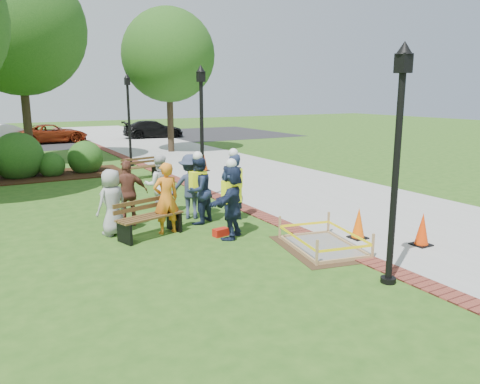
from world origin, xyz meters
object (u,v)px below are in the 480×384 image
hivis_worker_c (198,188)px  lamp_near (397,148)px  bench_near (150,225)px  hivis_worker_a (231,199)px  hivis_worker_b (233,185)px  wet_concrete_pad (323,238)px  cone_front (422,230)px

hivis_worker_c → lamp_near: bearing=-75.7°
lamp_near → bench_near: bearing=120.8°
hivis_worker_a → hivis_worker_b: (0.79, 1.34, 0.02)m
lamp_near → wet_concrete_pad: bearing=84.4°
bench_near → hivis_worker_a: (1.68, -1.02, 0.66)m
hivis_worker_b → hivis_worker_a: bearing=-120.5°
wet_concrete_pad → cone_front: size_ratio=3.33×
bench_near → cone_front: bearing=-36.0°
cone_front → bench_near: bearing=144.0°
wet_concrete_pad → bench_near: bench_near is taller
wet_concrete_pad → lamp_near: 3.09m
hivis_worker_c → cone_front: bearing=-49.5°
hivis_worker_b → hivis_worker_c: hivis_worker_b is taller
hivis_worker_a → hivis_worker_b: 1.56m
cone_front → hivis_worker_c: 5.58m
bench_near → cone_front: (5.12, -3.72, 0.09)m
cone_front → hivis_worker_a: size_ratio=0.41×
wet_concrete_pad → cone_front: (2.03, -0.99, 0.14)m
cone_front → hivis_worker_b: bearing=123.3°
bench_near → wet_concrete_pad: bearing=-41.4°
wet_concrete_pad → lamp_near: lamp_near is taller
bench_near → hivis_worker_b: size_ratio=0.89×
bench_near → hivis_worker_c: 1.74m
wet_concrete_pad → hivis_worker_c: (-1.57, 3.23, 0.72)m
wet_concrete_pad → hivis_worker_b: hivis_worker_b is taller
wet_concrete_pad → lamp_near: (-0.21, -2.12, 2.25)m
hivis_worker_a → hivis_worker_c: bearing=96.0°
wet_concrete_pad → hivis_worker_c: bearing=115.9°
wet_concrete_pad → hivis_worker_b: 3.19m
bench_near → lamp_near: 6.04m
lamp_near → hivis_worker_b: lamp_near is taller
hivis_worker_a → hivis_worker_c: hivis_worker_c is taller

